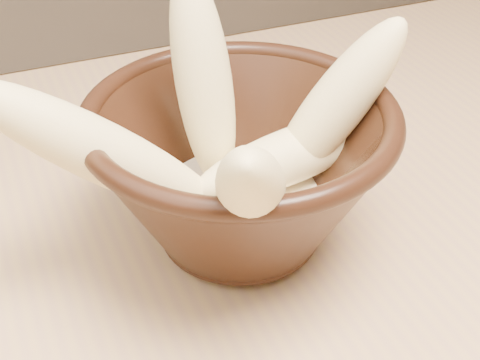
# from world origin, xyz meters

# --- Properties ---
(table) EXTENTS (1.20, 0.80, 0.75)m
(table) POSITION_xyz_m (0.00, 0.00, 0.67)
(table) COLOR tan
(table) RESTS_ON ground
(bowl) EXTENTS (0.20, 0.20, 0.11)m
(bowl) POSITION_xyz_m (-0.09, 0.07, 0.81)
(bowl) COLOR black
(bowl) RESTS_ON table
(milk_puddle) EXTENTS (0.11, 0.11, 0.02)m
(milk_puddle) POSITION_xyz_m (-0.09, 0.07, 0.79)
(milk_puddle) COLOR #FBEACA
(milk_puddle) RESTS_ON bowl
(banana_upright) EXTENTS (0.05, 0.08, 0.15)m
(banana_upright) POSITION_xyz_m (-0.10, 0.10, 0.86)
(banana_upright) COLOR #EDD88C
(banana_upright) RESTS_ON bowl
(banana_left) EXTENTS (0.17, 0.06, 0.14)m
(banana_left) POSITION_xyz_m (-0.17, 0.07, 0.85)
(banana_left) COLOR #EDD88C
(banana_left) RESTS_ON bowl
(banana_right) EXTENTS (0.11, 0.06, 0.13)m
(banana_right) POSITION_xyz_m (-0.02, 0.06, 0.85)
(banana_right) COLOR #EDD88C
(banana_right) RESTS_ON bowl
(banana_across) EXTENTS (0.15, 0.05, 0.05)m
(banana_across) POSITION_xyz_m (-0.05, 0.07, 0.82)
(banana_across) COLOR #EDD88C
(banana_across) RESTS_ON bowl
(banana_front) EXTENTS (0.10, 0.14, 0.14)m
(banana_front) POSITION_xyz_m (-0.11, 0.00, 0.85)
(banana_front) COLOR #EDD88C
(banana_front) RESTS_ON bowl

